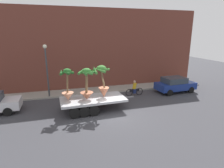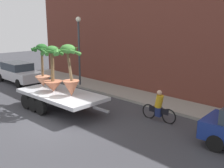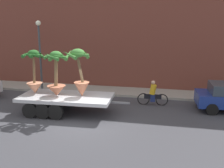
{
  "view_description": "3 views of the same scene",
  "coord_description": "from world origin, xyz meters",
  "px_view_note": "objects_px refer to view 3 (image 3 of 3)",
  "views": [
    {
      "loc": [
        -3.71,
        -12.43,
        5.92
      ],
      "look_at": [
        0.55,
        2.31,
        1.73
      ],
      "focal_mm": 29.82,
      "sensor_mm": 36.0,
      "label": 1
    },
    {
      "loc": [
        10.02,
        -6.23,
        4.61
      ],
      "look_at": [
        1.63,
        2.18,
        1.79
      ],
      "focal_mm": 41.92,
      "sensor_mm": 36.0,
      "label": 2
    },
    {
      "loc": [
        4.22,
        -12.13,
        5.05
      ],
      "look_at": [
        1.09,
        2.11,
        1.56
      ],
      "focal_mm": 43.46,
      "sensor_mm": 36.0,
      "label": 3
    }
  ],
  "objects_px": {
    "flatbed_trailer": "(62,99)",
    "street_lamp": "(40,46)",
    "potted_palm_middle": "(56,76)",
    "potted_palm_front": "(34,74)",
    "cyclist": "(153,94)",
    "potted_palm_rear": "(80,73)"
  },
  "relations": [
    {
      "from": "potted_palm_front",
      "to": "street_lamp",
      "type": "bearing_deg",
      "value": 112.07
    },
    {
      "from": "cyclist",
      "to": "potted_palm_front",
      "type": "bearing_deg",
      "value": -160.23
    },
    {
      "from": "flatbed_trailer",
      "to": "street_lamp",
      "type": "height_order",
      "value": "street_lamp"
    },
    {
      "from": "potted_palm_rear",
      "to": "potted_palm_middle",
      "type": "height_order",
      "value": "potted_palm_rear"
    },
    {
      "from": "potted_palm_front",
      "to": "cyclist",
      "type": "distance_m",
      "value": 6.99
    },
    {
      "from": "flatbed_trailer",
      "to": "potted_palm_front",
      "type": "relative_size",
      "value": 2.48
    },
    {
      "from": "potted_palm_middle",
      "to": "cyclist",
      "type": "xyz_separation_m",
      "value": [
        5.03,
        2.55,
        -1.4
      ]
    },
    {
      "from": "flatbed_trailer",
      "to": "potted_palm_rear",
      "type": "bearing_deg",
      "value": 2.41
    },
    {
      "from": "potted_palm_middle",
      "to": "potted_palm_front",
      "type": "height_order",
      "value": "potted_palm_front"
    },
    {
      "from": "flatbed_trailer",
      "to": "cyclist",
      "type": "distance_m",
      "value": 5.38
    },
    {
      "from": "flatbed_trailer",
      "to": "potted_palm_middle",
      "type": "relative_size",
      "value": 2.48
    },
    {
      "from": "flatbed_trailer",
      "to": "street_lamp",
      "type": "bearing_deg",
      "value": 128.77
    },
    {
      "from": "flatbed_trailer",
      "to": "potted_palm_front",
      "type": "height_order",
      "value": "potted_palm_front"
    },
    {
      "from": "potted_palm_rear",
      "to": "cyclist",
      "type": "relative_size",
      "value": 1.4
    },
    {
      "from": "potted_palm_rear",
      "to": "potted_palm_front",
      "type": "xyz_separation_m",
      "value": [
        -2.7,
        0.07,
        -0.2
      ]
    },
    {
      "from": "potted_palm_middle",
      "to": "street_lamp",
      "type": "bearing_deg",
      "value": 125.92
    },
    {
      "from": "flatbed_trailer",
      "to": "street_lamp",
      "type": "distance_m",
      "value": 5.72
    },
    {
      "from": "cyclist",
      "to": "street_lamp",
      "type": "height_order",
      "value": "street_lamp"
    },
    {
      "from": "potted_palm_rear",
      "to": "flatbed_trailer",
      "type": "bearing_deg",
      "value": -177.59
    },
    {
      "from": "flatbed_trailer",
      "to": "potted_palm_rear",
      "type": "distance_m",
      "value": 1.84
    },
    {
      "from": "potted_palm_rear",
      "to": "potted_palm_middle",
      "type": "relative_size",
      "value": 1.05
    },
    {
      "from": "street_lamp",
      "to": "flatbed_trailer",
      "type": "bearing_deg",
      "value": -51.23
    }
  ]
}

